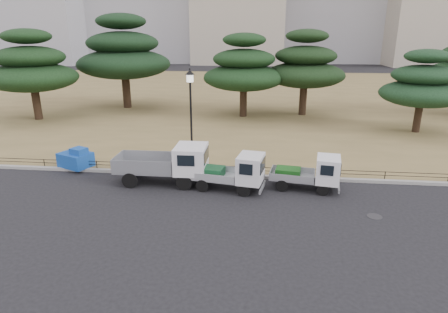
# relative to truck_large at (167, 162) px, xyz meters

# --- Properties ---
(ground) EXTENTS (220.00, 220.00, 0.00)m
(ground) POSITION_rel_truck_large_xyz_m (2.74, -1.47, -1.08)
(ground) COLOR black
(lawn) EXTENTS (120.00, 56.00, 0.15)m
(lawn) POSITION_rel_truck_large_xyz_m (2.74, 29.13, -1.01)
(lawn) COLOR olive
(lawn) RESTS_ON ground
(curb) EXTENTS (120.00, 0.25, 0.16)m
(curb) POSITION_rel_truck_large_xyz_m (2.74, 1.13, -1.00)
(curb) COLOR gray
(curb) RESTS_ON ground
(truck_large) EXTENTS (4.48, 1.84, 1.95)m
(truck_large) POSITION_rel_truck_large_xyz_m (0.00, 0.00, 0.00)
(truck_large) COLOR black
(truck_large) RESTS_ON ground
(truck_kei_front) EXTENTS (3.56, 1.96, 1.78)m
(truck_kei_front) POSITION_rel_truck_large_xyz_m (3.29, -0.49, -0.19)
(truck_kei_front) COLOR black
(truck_kei_front) RESTS_ON ground
(truck_kei_rear) EXTENTS (3.34, 1.80, 1.66)m
(truck_kei_rear) POSITION_rel_truck_large_xyz_m (6.90, -0.06, -0.25)
(truck_kei_rear) COLOR black
(truck_kei_rear) RESTS_ON ground
(street_lamp) EXTENTS (0.47, 0.47, 5.24)m
(street_lamp) POSITION_rel_truck_large_xyz_m (0.96, 1.43, 2.61)
(street_lamp) COLOR black
(street_lamp) RESTS_ON lawn
(pipe_fence) EXTENTS (38.00, 0.04, 0.40)m
(pipe_fence) POSITION_rel_truck_large_xyz_m (2.74, 1.28, -0.64)
(pipe_fence) COLOR black
(pipe_fence) RESTS_ON lawn
(tarp_pile) EXTENTS (1.99, 1.76, 1.10)m
(tarp_pile) POSITION_rel_truck_large_xyz_m (-5.47, 1.44, -0.49)
(tarp_pile) COLOR #164DAF
(tarp_pile) RESTS_ON lawn
(manhole) EXTENTS (0.60, 0.60, 0.01)m
(manhole) POSITION_rel_truck_large_xyz_m (9.24, -2.67, -1.08)
(manhole) COLOR #2D2D30
(manhole) RESTS_ON ground
(pine_west_far) EXTENTS (7.30, 7.30, 7.37)m
(pine_west_far) POSITION_rel_truck_large_xyz_m (-14.49, 12.61, 3.32)
(pine_west_far) COLOR black
(pine_west_far) RESTS_ON lawn
(pine_west_near) EXTENTS (8.80, 8.80, 8.80)m
(pine_west_near) POSITION_rel_truck_large_xyz_m (-8.86, 18.71, 4.14)
(pine_west_near) COLOR black
(pine_west_near) RESTS_ON lawn
(pine_center_left) EXTENTS (6.94, 6.94, 7.05)m
(pine_center_left) POSITION_rel_truck_large_xyz_m (2.80, 15.66, 3.14)
(pine_center_left) COLOR black
(pine_center_left) RESTS_ON lawn
(pine_center_right) EXTENTS (6.94, 6.94, 7.36)m
(pine_center_right) POSITION_rel_truck_large_xyz_m (8.06, 16.99, 3.33)
(pine_center_right) COLOR black
(pine_center_right) RESTS_ON lawn
(pine_east_near) EXTENTS (5.88, 5.88, 5.94)m
(pine_east_near) POSITION_rel_truck_large_xyz_m (15.88, 11.46, 2.50)
(pine_east_near) COLOR black
(pine_east_near) RESTS_ON lawn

